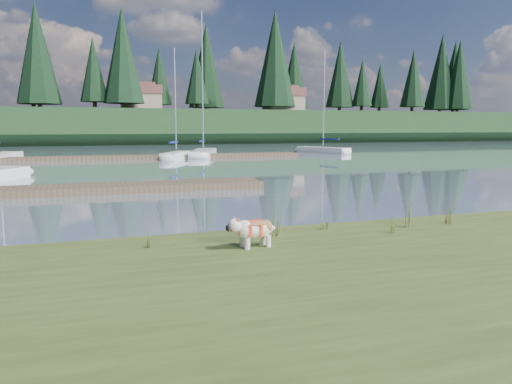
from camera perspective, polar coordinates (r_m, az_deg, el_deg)
name	(u,v)px	position (r m, az deg, el deg)	size (l,w,h in m)	color
ground	(126,159)	(42.26, -14.69, 3.65)	(200.00, 200.00, 0.00)	gray
bank	(340,302)	(7.35, 9.53, -12.31)	(60.00, 9.00, 0.35)	#414F20
ridge	(103,127)	(85.11, -17.14, 7.06)	(200.00, 20.00, 5.00)	black
bulldog	(254,228)	(9.58, -0.25, -4.16)	(0.99, 0.49, 0.59)	silver
dock_near	(67,190)	(21.20, -20.83, 0.22)	(16.00, 2.00, 0.30)	#4C3D2C
dock_far	(150,157)	(42.46, -12.00, 3.95)	(26.00, 2.20, 0.30)	#4C3D2C
sailboat_bg_1	(2,156)	(44.64, -27.07, 3.69)	(3.08, 8.06, 11.80)	silver
sailboat_bg_2	(178,155)	(42.11, -8.89, 4.25)	(3.69, 5.74, 9.05)	silver
sailboat_bg_3	(204,152)	(46.14, -5.93, 4.56)	(4.50, 8.87, 12.82)	silver
sailboat_bg_4	(319,149)	(51.80, 7.17, 4.86)	(3.74, 7.04, 10.44)	silver
weed_0	(275,224)	(10.51, 2.23, -3.71)	(0.17, 0.14, 0.62)	#475B23
weed_1	(324,222)	(11.34, 7.77, -3.36)	(0.17, 0.14, 0.43)	#475B23
weed_2	(410,214)	(12.02, 17.16, -2.45)	(0.17, 0.14, 0.71)	#475B23
weed_3	(147,238)	(9.81, -12.35, -5.11)	(0.17, 0.14, 0.46)	#475B23
weed_4	(392,225)	(11.25, 15.24, -3.64)	(0.17, 0.14, 0.44)	#475B23
weed_5	(448,214)	(12.69, 21.10, -2.35)	(0.17, 0.14, 0.58)	#475B23
mud_lip	(244,242)	(11.27, -1.34, -5.75)	(60.00, 0.50, 0.14)	#33281C
conifer_3	(31,66)	(84.79, -24.30, 12.99)	(4.84, 4.84, 12.25)	#382619
conifer_4	(123,55)	(79.00, -14.98, 14.84)	(6.16, 6.16, 15.10)	#382619
conifer_5	(197,76)	(84.47, -6.79, 13.00)	(3.96, 3.96, 10.35)	#382619
conifer_6	(275,58)	(86.72, 2.19, 15.00)	(7.04, 7.04, 17.00)	#382619
conifer_7	(340,74)	(95.11, 9.58, 13.15)	(5.28, 5.28, 13.20)	#382619
conifer_8	(413,78)	(98.66, 17.52, 12.30)	(4.62, 4.62, 11.77)	#382619
conifer_9	(459,75)	(109.22, 22.18, 12.32)	(5.94, 5.94, 14.62)	#382619
house_1	(141,97)	(83.70, -13.04, 10.50)	(6.30, 5.30, 4.65)	gray
house_2	(283,99)	(87.77, 3.16, 10.53)	(6.30, 5.30, 4.65)	gray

